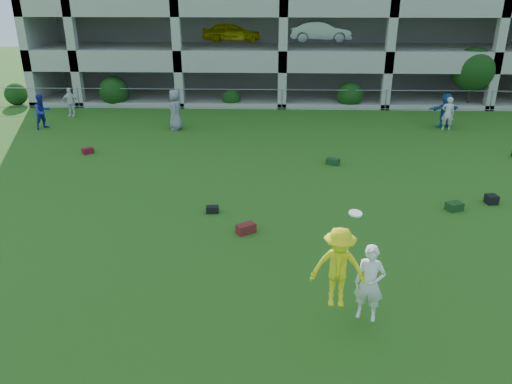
{
  "coord_description": "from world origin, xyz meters",
  "views": [
    {
      "loc": [
        -0.52,
        -9.85,
        6.76
      ],
      "look_at": [
        -0.96,
        3.0,
        1.4
      ],
      "focal_mm": 35.0,
      "sensor_mm": 36.0,
      "label": 1
    }
  ],
  "objects_px": {
    "crate_d": "(492,199)",
    "bystander_d": "(445,110)",
    "bystander_a": "(42,111)",
    "bystander_c": "(175,110)",
    "bystander_b": "(70,102)",
    "frisbee_contest": "(346,271)",
    "bystander_e": "(448,114)"
  },
  "relations": [
    {
      "from": "bystander_a",
      "to": "bystander_c",
      "type": "distance_m",
      "value": 6.72
    },
    {
      "from": "bystander_d",
      "to": "crate_d",
      "type": "xyz_separation_m",
      "value": [
        -1.4,
        -9.68,
        -0.72
      ]
    },
    {
      "from": "bystander_b",
      "to": "bystander_d",
      "type": "distance_m",
      "value": 19.93
    },
    {
      "from": "bystander_a",
      "to": "crate_d",
      "type": "distance_m",
      "value": 20.88
    },
    {
      "from": "crate_d",
      "to": "frisbee_contest",
      "type": "xyz_separation_m",
      "value": [
        -5.78,
        -6.57,
        1.14
      ]
    },
    {
      "from": "bystander_c",
      "to": "bystander_e",
      "type": "distance_m",
      "value": 13.57
    },
    {
      "from": "bystander_b",
      "to": "bystander_c",
      "type": "relative_size",
      "value": 0.79
    },
    {
      "from": "bystander_b",
      "to": "bystander_a",
      "type": "bearing_deg",
      "value": -100.6
    },
    {
      "from": "bystander_a",
      "to": "crate_d",
      "type": "relative_size",
      "value": 4.94
    },
    {
      "from": "bystander_a",
      "to": "bystander_c",
      "type": "relative_size",
      "value": 0.87
    },
    {
      "from": "bystander_d",
      "to": "frisbee_contest",
      "type": "distance_m",
      "value": 17.77
    },
    {
      "from": "crate_d",
      "to": "bystander_d",
      "type": "bearing_deg",
      "value": 81.78
    },
    {
      "from": "bystander_a",
      "to": "crate_d",
      "type": "height_order",
      "value": "bystander_a"
    },
    {
      "from": "frisbee_contest",
      "to": "bystander_d",
      "type": "bearing_deg",
      "value": 66.18
    },
    {
      "from": "bystander_e",
      "to": "frisbee_contest",
      "type": "relative_size",
      "value": 0.69
    },
    {
      "from": "bystander_a",
      "to": "bystander_e",
      "type": "relative_size",
      "value": 1.03
    },
    {
      "from": "bystander_c",
      "to": "bystander_d",
      "type": "height_order",
      "value": "bystander_c"
    },
    {
      "from": "bystander_b",
      "to": "frisbee_contest",
      "type": "height_order",
      "value": "frisbee_contest"
    },
    {
      "from": "bystander_a",
      "to": "frisbee_contest",
      "type": "height_order",
      "value": "frisbee_contest"
    },
    {
      "from": "bystander_b",
      "to": "crate_d",
      "type": "height_order",
      "value": "bystander_b"
    },
    {
      "from": "crate_d",
      "to": "frisbee_contest",
      "type": "distance_m",
      "value": 8.83
    },
    {
      "from": "bystander_c",
      "to": "crate_d",
      "type": "distance_m",
      "value": 15.1
    },
    {
      "from": "frisbee_contest",
      "to": "crate_d",
      "type": "bearing_deg",
      "value": 48.69
    },
    {
      "from": "bystander_d",
      "to": "crate_d",
      "type": "height_order",
      "value": "bystander_d"
    },
    {
      "from": "bystander_a",
      "to": "bystander_b",
      "type": "xyz_separation_m",
      "value": [
        0.45,
        2.52,
        -0.07
      ]
    },
    {
      "from": "bystander_e",
      "to": "frisbee_contest",
      "type": "xyz_separation_m",
      "value": [
        -7.15,
        -15.74,
        0.46
      ]
    },
    {
      "from": "bystander_b",
      "to": "bystander_d",
      "type": "height_order",
      "value": "bystander_d"
    },
    {
      "from": "bystander_a",
      "to": "bystander_b",
      "type": "bearing_deg",
      "value": 28.48
    },
    {
      "from": "frisbee_contest",
      "to": "bystander_e",
      "type": "bearing_deg",
      "value": 65.58
    },
    {
      "from": "bystander_b",
      "to": "frisbee_contest",
      "type": "relative_size",
      "value": 0.65
    },
    {
      "from": "bystander_b",
      "to": "bystander_e",
      "type": "distance_m",
      "value": 19.95
    },
    {
      "from": "bystander_e",
      "to": "frisbee_contest",
      "type": "height_order",
      "value": "frisbee_contest"
    }
  ]
}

